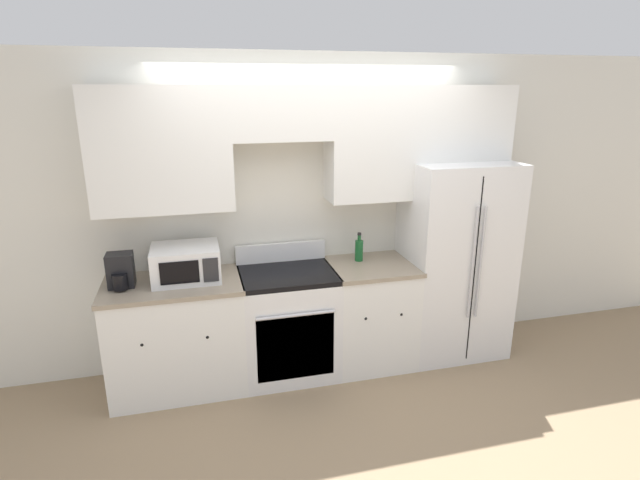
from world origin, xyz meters
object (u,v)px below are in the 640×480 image
refrigerator (452,258)px  bottle (359,250)px  oven_range (288,322)px  microwave (186,263)px

refrigerator → bottle: bearing=176.1°
refrigerator → bottle: size_ratio=6.98×
oven_range → microwave: (-0.78, 0.05, 0.57)m
microwave → bottle: size_ratio=2.05×
refrigerator → bottle: refrigerator is taller
bottle → oven_range: bearing=-169.3°
bottle → microwave: bearing=-177.1°
refrigerator → microwave: (-2.29, -0.01, 0.16)m
oven_range → refrigerator: refrigerator is taller
oven_range → refrigerator: (1.51, 0.06, 0.41)m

